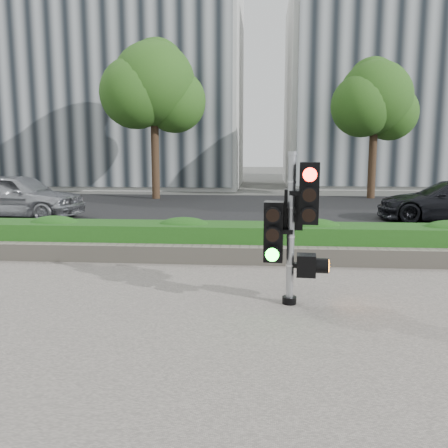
% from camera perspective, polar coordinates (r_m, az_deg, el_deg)
% --- Properties ---
extents(ground, '(120.00, 120.00, 0.00)m').
position_cam_1_polar(ground, '(7.48, 1.18, -8.40)').
color(ground, '#51514C').
rests_on(ground, ground).
extents(sidewalk, '(16.00, 11.00, 0.03)m').
position_cam_1_polar(sidewalk, '(5.15, -0.57, -16.46)').
color(sidewalk, '#9E9389').
rests_on(sidewalk, ground).
extents(road, '(60.00, 13.00, 0.02)m').
position_cam_1_polar(road, '(17.28, 3.19, 1.45)').
color(road, black).
rests_on(road, ground).
extents(curb, '(60.00, 0.25, 0.12)m').
position_cam_1_polar(curb, '(10.52, 2.22, -3.02)').
color(curb, gray).
rests_on(curb, ground).
extents(stone_wall, '(12.00, 0.32, 0.34)m').
position_cam_1_polar(stone_wall, '(9.27, 1.90, -3.75)').
color(stone_wall, gray).
rests_on(stone_wall, sidewalk).
extents(hedge, '(12.00, 1.00, 0.68)m').
position_cam_1_polar(hedge, '(9.87, 2.09, -1.97)').
color(hedge, '#328328').
rests_on(hedge, sidewalk).
extents(building_left, '(16.00, 9.00, 15.00)m').
position_cam_1_polar(building_left, '(32.01, -13.22, 18.07)').
color(building_left, '#B7B7B2').
rests_on(building_left, ground).
extents(building_right, '(18.00, 10.00, 12.00)m').
position_cam_1_polar(building_right, '(34.04, 23.49, 14.47)').
color(building_right, '#B7B7B2').
rests_on(building_right, ground).
extents(tree_left, '(4.61, 4.03, 7.34)m').
position_cam_1_polar(tree_left, '(22.43, -8.46, 15.95)').
color(tree_left, black).
rests_on(tree_left, ground).
extents(tree_right, '(4.10, 3.58, 6.53)m').
position_cam_1_polar(tree_right, '(23.36, 17.66, 13.96)').
color(tree_right, black).
rests_on(tree_right, ground).
extents(traffic_signal, '(0.76, 0.57, 2.17)m').
position_cam_1_polar(traffic_signal, '(6.75, 8.32, 0.36)').
color(traffic_signal, black).
rests_on(traffic_signal, sidewalk).
extents(car_silver, '(4.52, 2.29, 1.48)m').
position_cam_1_polar(car_silver, '(17.01, -23.59, 3.15)').
color(car_silver, '#A4A5AB').
rests_on(car_silver, road).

